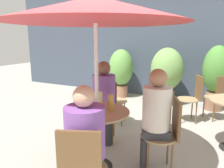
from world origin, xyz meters
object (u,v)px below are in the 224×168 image
Objects in this scene: seated_person_2 at (104,96)px; potted_plant_1 at (167,72)px; bistro_chair_3 at (193,95)px; beer_glass_2 at (111,103)px; bistro_chair_4 at (220,94)px; beer_glass_3 at (100,99)px; bistro_chair_2 at (105,106)px; bistro_chair_5 at (111,95)px; bistro_chair_0 at (82,167)px; beer_glass_0 at (83,104)px; potted_plant_0 at (121,70)px; seated_person_1 at (155,112)px; cafe_table_near at (97,123)px; seated_person_0 at (85,139)px; bistro_chair_1 at (168,129)px; beer_glass_1 at (94,108)px; potted_plant_2 at (216,74)px; umbrella at (95,10)px.

potted_plant_1 reaches higher than seated_person_2.
beer_glass_2 reaches higher than bistro_chair_3.
potted_plant_1 is at bearing -73.31° from bistro_chair_4.
beer_glass_3 is (0.21, -0.48, 0.09)m from seated_person_2.
bistro_chair_2 is at bearing 113.11° from beer_glass_3.
bistro_chair_3 and bistro_chair_5 have the same top height.
bistro_chair_0 is 1.00× the size of bistro_chair_2.
potted_plant_1 reaches higher than bistro_chair_4.
potted_plant_0 is at bearing 106.51° from beer_glass_0.
seated_person_1 reaches higher than beer_glass_0.
bistro_chair_0 is at bearing -68.22° from cafe_table_near.
potted_plant_0 is (-1.42, 3.94, 0.21)m from bistro_chair_0.
seated_person_2 is at bearing -90.00° from seated_person_0.
beer_glass_2 is 0.15× the size of potted_plant_0.
bistro_chair_3 is at bearing 155.78° from bistro_chair_1.
beer_glass_2 is at bearing 70.08° from beer_glass_1.
potted_plant_0 reaches higher than bistro_chair_5.
bistro_chair_5 is 1.89m from potted_plant_0.
beer_glass_3 is at bearing 62.41° from beer_glass_0.
seated_person_0 is 1.37m from seated_person_2.
seated_person_2 reaches higher than beer_glass_3.
cafe_table_near is 0.87× the size of bistro_chair_5.
beer_glass_2 is at bearing -41.13° from bistro_chair_3.
potted_plant_2 reaches higher than potted_plant_1.
beer_glass_3 is (-0.30, 0.79, 0.12)m from seated_person_0.
potted_plant_0 is 0.63× the size of umbrella.
bistro_chair_5 reaches higher than cafe_table_near.
bistro_chair_2 is at bearing -71.50° from potted_plant_0.
beer_glass_3 reaches higher than bistro_chair_2.
bistro_chair_4 is (1.60, 1.62, 0.00)m from bistro_chair_2.
seated_person_1 is 0.97m from seated_person_2.
potted_plant_2 is at bearing -2.23° from potted_plant_0.
beer_glass_3 reaches higher than bistro_chair_1.
seated_person_1 is 0.71m from beer_glass_1.
potted_plant_1 is 0.67× the size of umbrella.
umbrella is at bearing 104.47° from cafe_table_near.
potted_plant_1 is (0.08, 3.19, -0.04)m from beer_glass_1.
beer_glass_0 is at bearing 15.06° from bistro_chair_4.
potted_plant_0 reaches higher than bistro_chair_2.
umbrella is at bearing 17.32° from bistro_chair_4.
potted_plant_1 is at bearing -34.24° from bistro_chair_5.
bistro_chair_1 is at bearing 10.47° from beer_glass_3.
beer_glass_2 reaches higher than bistro_chair_0.
cafe_table_near is 0.60× the size of potted_plant_0.
cafe_table_near is 0.69m from seated_person_0.
bistro_chair_1 is at bearing -98.71° from potted_plant_2.
potted_plant_0 is (-0.86, 2.53, 0.00)m from seated_person_2.
potted_plant_2 is (1.71, 1.69, 0.28)m from bistro_chair_5.
bistro_chair_3 is 2.82m from seated_person_0.
cafe_table_near is 0.84m from bistro_chair_2.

